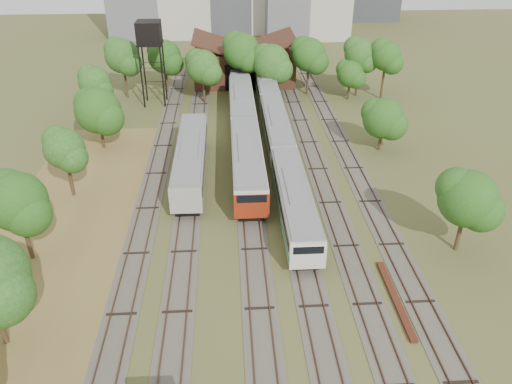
{
  "coord_description": "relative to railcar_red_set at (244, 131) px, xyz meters",
  "views": [
    {
      "loc": [
        -3.89,
        -24.08,
        25.66
      ],
      "look_at": [
        -1.5,
        15.99,
        2.5
      ],
      "focal_mm": 35.0,
      "sensor_mm": 36.0,
      "label": 1
    }
  ],
  "objects": [
    {
      "name": "rail_pile_far",
      "position": [
        10.2,
        -27.75,
        -1.99
      ],
      "size": [
        0.53,
        8.55,
        0.28
      ],
      "primitive_type": "cube",
      "color": "#502516",
      "rests_on": "ground"
    },
    {
      "name": "tree_band_right",
      "position": [
        16.66,
        -5.3,
        2.27
      ],
      "size": [
        5.85,
        42.74,
        7.46
      ],
      "color": "#382616",
      "rests_on": "ground"
    },
    {
      "name": "tracks",
      "position": [
        1.33,
        -6.27,
        -2.09
      ],
      "size": [
        24.6,
        80.0,
        0.19
      ],
      "color": "#4C473D",
      "rests_on": "ground"
    },
    {
      "name": "water_tower",
      "position": [
        -12.5,
        16.26,
        7.88
      ],
      "size": [
        3.43,
        3.43,
        11.86
      ],
      "color": "black",
      "rests_on": "ground"
    },
    {
      "name": "old_grey_coach",
      "position": [
        -6.0,
        -7.02,
        -0.05
      ],
      "size": [
        3.08,
        18.0,
        3.81
      ],
      "color": "black",
      "rests_on": "ground"
    },
    {
      "name": "maintenance_shed",
      "position": [
        1.0,
        26.7,
        0.79
      ],
      "size": [
        16.45,
        11.55,
        7.58
      ],
      "color": "#3D2416",
      "rests_on": "ground"
    },
    {
      "name": "dry_grass_patch",
      "position": [
        -16.0,
        -23.27,
        -2.11
      ],
      "size": [
        14.0,
        60.0,
        0.04
      ],
      "primitive_type": "cube",
      "color": "brown",
      "rests_on": "ground"
    },
    {
      "name": "railcar_rear",
      "position": [
        0.0,
        27.25,
        -0.27
      ],
      "size": [
        2.84,
        16.08,
        3.51
      ],
      "color": "black",
      "rests_on": "ground"
    },
    {
      "name": "ground",
      "position": [
        2.0,
        -31.27,
        -2.13
      ],
      "size": [
        240.0,
        240.0,
        0.0
      ],
      "primitive_type": "plane",
      "color": "#475123",
      "rests_on": "ground"
    },
    {
      "name": "railcar_green_set",
      "position": [
        4.0,
        1.31,
        -0.24
      ],
      "size": [
        2.89,
        52.08,
        3.58
      ],
      "color": "black",
      "rests_on": "ground"
    },
    {
      "name": "tree_band_far",
      "position": [
        1.29,
        18.74,
        3.87
      ],
      "size": [
        43.37,
        9.96,
        9.35
      ],
      "color": "#382616",
      "rests_on": "ground"
    },
    {
      "name": "tree_band_left",
      "position": [
        -17.61,
        -15.78,
        3.14
      ],
      "size": [
        6.77,
        51.46,
        8.41
      ],
      "color": "#382616",
      "rests_on": "ground"
    },
    {
      "name": "railcar_red_set",
      "position": [
        0.0,
        0.0,
        0.0
      ],
      "size": [
        3.25,
        34.58,
        4.02
      ],
      "color": "black",
      "rests_on": "ground"
    }
  ]
}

